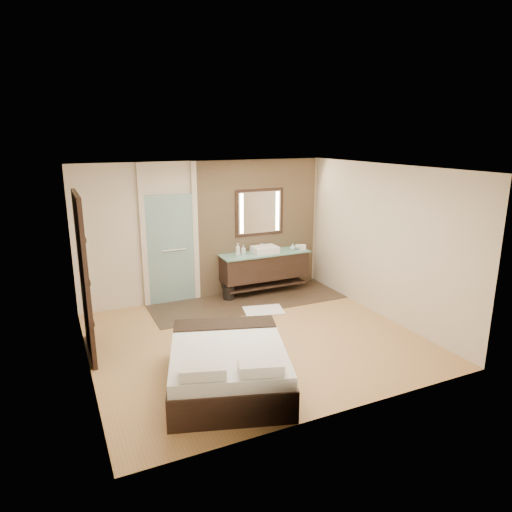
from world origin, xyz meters
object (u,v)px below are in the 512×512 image
vanity (264,266)px  mirror_unit (259,212)px  bed (228,366)px  waste_bin (229,293)px

vanity → mirror_unit: size_ratio=1.75×
bed → waste_bin: 3.24m
vanity → bed: bearing=-123.1°
vanity → mirror_unit: 1.10m
mirror_unit → waste_bin: bearing=-159.3°
bed → mirror_unit: bearing=76.3°
vanity → waste_bin: (-0.81, -0.07, -0.44)m
vanity → bed: vanity is taller
mirror_unit → bed: 4.10m
bed → waste_bin: bed is taller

